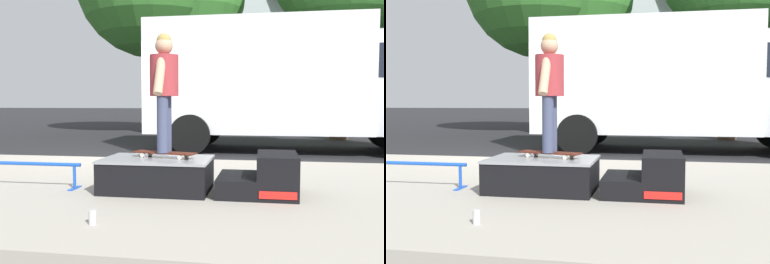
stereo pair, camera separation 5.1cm
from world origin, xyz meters
The scene contains 10 objects.
ground_plane centered at (0.00, 0.00, 0.00)m, with size 140.00×140.00×0.00m, color black.
sidewalk_slab centered at (0.00, -3.00, 0.06)m, with size 50.00×5.00×0.12m, color #A8A093.
skate_box centered at (2.03, -3.33, 0.33)m, with size 1.27×0.87×0.39m.
kicker_ramp centered at (3.29, -3.33, 0.32)m, with size 0.89×0.85×0.47m.
grind_rail centered at (0.33, -3.40, 0.36)m, with size 1.53×0.28×0.32m.
skateboard centered at (2.11, -3.29, 0.57)m, with size 0.81×0.39×0.07m.
skater_kid centered at (2.11, -3.29, 1.40)m, with size 0.34×0.72×1.40m.
soda_can centered at (1.83, -4.79, 0.18)m, with size 0.07×0.07×0.13m.
box_truck centered at (4.02, 2.20, 1.70)m, with size 6.91×2.63×3.05m.
house_behind centered at (5.42, 15.37, 4.24)m, with size 9.54×8.23×8.40m.
Camera 2 is at (3.34, -8.18, 1.17)m, focal length 39.74 mm.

